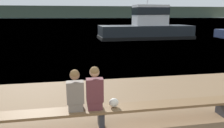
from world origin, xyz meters
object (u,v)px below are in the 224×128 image
person_left (75,92)px  tugboat_red (146,28)px  person_right (95,90)px  shopping_bag (114,103)px  bench_main (101,111)px

person_left → tugboat_red: (7.92, 18.16, 0.24)m
person_right → tugboat_red: 19.64m
person_right → shopping_bag: (0.45, 0.02, -0.35)m
person_left → shopping_bag: bearing=1.1°
tugboat_red → person_left: bearing=155.1°
tugboat_red → person_right: bearing=156.3°
person_left → tugboat_red: tugboat_red is taller
shopping_bag → tugboat_red: size_ratio=0.02×
person_right → tugboat_red: (7.49, 18.16, 0.22)m
bench_main → person_right: person_right is taller
bench_main → shopping_bag: 0.36m
person_right → person_left: bearing=179.8°
tugboat_red → bench_main: bearing=156.6°
bench_main → tugboat_red: size_ratio=0.69×
bench_main → shopping_bag: bearing=3.7°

